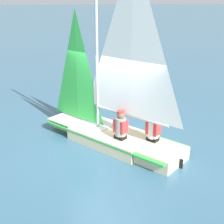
# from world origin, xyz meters

# --- Properties ---
(ground_plane) EXTENTS (260.00, 260.00, 0.00)m
(ground_plane) POSITION_xyz_m (0.00, 0.00, 0.00)
(ground_plane) COLOR #38607A
(sailboat_main) EXTENTS (3.85, 3.98, 5.22)m
(sailboat_main) POSITION_xyz_m (-0.02, 0.02, 0.84)
(sailboat_main) COLOR beige
(sailboat_main) RESTS_ON ground_plane
(sailor_helm) EXTENTS (0.42, 0.43, 1.16)m
(sailor_helm) POSITION_xyz_m (-0.17, 0.49, 0.63)
(sailor_helm) COLOR black
(sailor_helm) RESTS_ON ground_plane
(sailor_crew) EXTENTS (0.42, 0.43, 1.16)m
(sailor_crew) POSITION_xyz_m (-1.02, 0.72, 0.63)
(sailor_crew) COLOR black
(sailor_crew) RESTS_ON ground_plane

